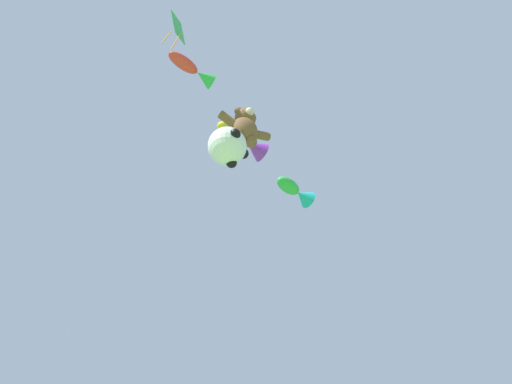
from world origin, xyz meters
TOP-DOWN VIEW (x-y plane):
  - teddy_bear_kite at (1.39, 5.09)m, footprint 1.74×0.77m
  - soccer_ball_kite at (0.85, 4.91)m, footprint 1.10×1.09m
  - fish_kite_emerald at (4.48, 6.95)m, footprint 1.70×0.96m
  - fish_kite_goldfin at (1.79, 5.96)m, footprint 1.93×0.94m
  - fish_kite_crimson at (-0.57, 4.78)m, footprint 1.58×0.68m
  - diamond_kite at (-1.57, 4.59)m, footprint 0.84×0.88m

SIDE VIEW (x-z plane):
  - soccer_ball_kite at x=0.85m, z-range 7.88..8.89m
  - teddy_bear_kite at x=1.39m, z-range 9.28..11.05m
  - fish_kite_emerald at x=4.48m, z-range 10.47..11.16m
  - fish_kite_goldfin at x=1.79m, z-range 10.53..11.25m
  - fish_kite_crimson at x=-0.57m, z-range 11.24..11.75m
  - diamond_kite at x=-1.57m, z-range 12.13..14.86m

